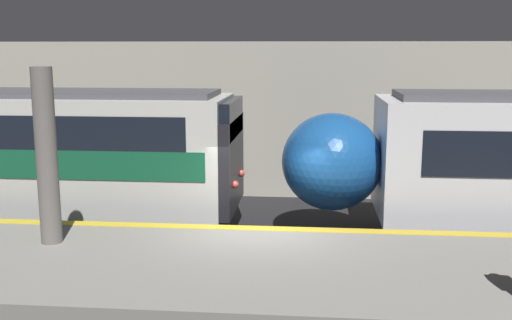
# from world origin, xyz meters

# --- Properties ---
(ground_plane) EXTENTS (120.00, 120.00, 0.00)m
(ground_plane) POSITION_xyz_m (0.00, 0.00, 0.00)
(ground_plane) COLOR black
(platform) EXTENTS (40.00, 4.15, 1.04)m
(platform) POSITION_xyz_m (0.00, -2.07, 0.51)
(platform) COLOR gray
(platform) RESTS_ON ground
(station_rear_barrier) EXTENTS (50.00, 0.15, 4.85)m
(station_rear_barrier) POSITION_xyz_m (0.00, 6.67, 2.42)
(station_rear_barrier) COLOR #B2AD9E
(station_rear_barrier) RESTS_ON ground
(support_pillar_near) EXTENTS (0.39, 0.39, 3.29)m
(support_pillar_near) POSITION_xyz_m (-3.83, -1.38, 2.67)
(support_pillar_near) COLOR slate
(support_pillar_near) RESTS_ON platform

